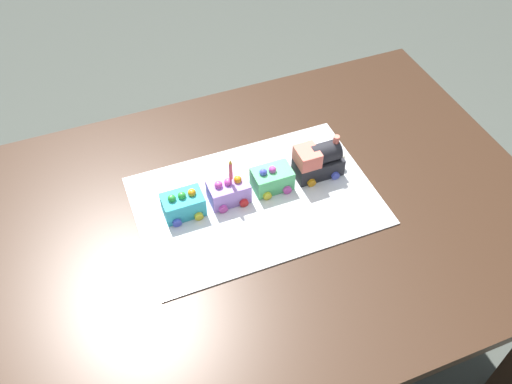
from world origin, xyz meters
name	(u,v)px	position (x,y,z in m)	size (l,w,h in m)	color
ground_plane	(264,348)	(0.00, 0.00, 0.00)	(8.00, 8.00, 0.00)	#474C44
dining_table	(266,238)	(0.00, 0.00, 0.63)	(1.40, 1.00, 0.74)	#382316
cake_board	(256,200)	(0.01, -0.05, 0.74)	(0.60, 0.40, 0.00)	silver
cake_locomotive	(318,161)	(-0.17, -0.07, 0.79)	(0.14, 0.08, 0.12)	#232328
cake_car_flatbed_mint_green	(272,179)	(-0.04, -0.07, 0.77)	(0.10, 0.08, 0.07)	#59CC7A
cake_car_hopper_lavender	(229,191)	(0.07, -0.07, 0.77)	(0.10, 0.08, 0.07)	#AD84E0
cake_car_caboose_turquoise	(183,204)	(0.19, -0.07, 0.77)	(0.10, 0.08, 0.07)	#38B7C6
birthday_candle	(231,170)	(0.07, -0.07, 0.85)	(0.01, 0.01, 0.06)	#F24C59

